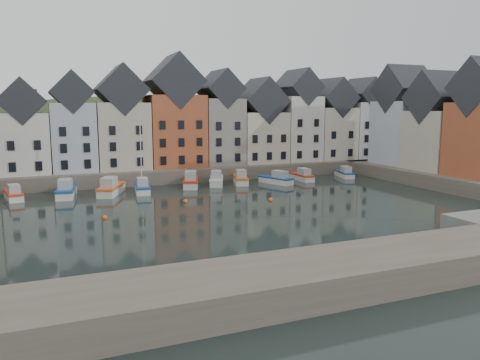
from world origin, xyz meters
TOP-DOWN VIEW (x-y plane):
  - ground at (0.00, 0.00)m, footprint 260.00×260.00m
  - far_quay at (0.00, 30.00)m, footprint 90.00×16.00m
  - right_quay at (37.00, 3.00)m, footprint 14.00×54.00m
  - near_wall at (-10.00, -22.00)m, footprint 50.00×6.00m
  - hillside at (0.02, 56.00)m, footprint 153.60×70.40m
  - far_terrace at (3.21, 28.00)m, footprint 72.37×8.16m
  - right_terrace at (36.00, 8.07)m, footprint 8.30×24.25m
  - mooring_buoys at (-4.00, 5.33)m, footprint 20.50×5.50m
  - boat_a at (-23.26, 18.02)m, footprint 2.71×5.88m
  - boat_b at (-17.11, 17.55)m, footprint 3.02×7.04m
  - boat_c at (-11.58, 16.97)m, footprint 4.64×7.19m
  - boat_d at (-7.48, 16.82)m, footprint 2.60×6.18m
  - boat_e at (-0.05, 18.86)m, footprint 4.10×7.07m
  - boat_f at (3.97, 19.09)m, footprint 4.04×6.51m
  - boat_g at (7.75, 18.84)m, footprint 3.64×6.51m
  - boat_h at (12.69, 16.53)m, footprint 3.69×6.06m
  - boat_i at (17.95, 18.06)m, footprint 1.88×5.72m
  - boat_j at (26.12, 18.24)m, footprint 2.97×5.65m

SIDE VIEW (x-z plane):
  - hillside at x=0.02m, z-range -49.96..14.04m
  - ground at x=0.00m, z-range 0.00..0.00m
  - mooring_buoys at x=-4.00m, z-range -0.10..0.40m
  - boat_j at x=26.12m, z-range -0.42..1.66m
  - boat_a at x=-23.26m, z-range -0.44..1.73m
  - boat_i at x=17.95m, z-range -0.44..1.74m
  - boat_h at x=12.69m, z-range -0.45..1.77m
  - boat_g at x=7.75m, z-range -0.48..1.90m
  - boat_f at x=3.97m, z-range -0.48..1.91m
  - boat_d at x=-7.48m, z-range -4.98..6.47m
  - boat_e at x=-0.05m, z-range -0.52..2.07m
  - boat_b at x=-17.11m, z-range -0.53..2.09m
  - boat_c at x=-11.58m, z-range -0.54..2.11m
  - far_quay at x=0.00m, z-range 0.00..2.00m
  - right_quay at x=37.00m, z-range 0.00..2.00m
  - near_wall at x=-10.00m, z-range 0.00..2.00m
  - far_terrace at x=3.21m, z-range -0.01..17.76m
  - right_terrace at x=36.00m, z-range 0.73..17.10m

